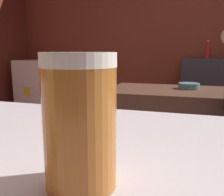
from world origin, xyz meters
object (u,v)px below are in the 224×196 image
at_px(mini_fridge, 46,98).
at_px(pint_glass_far, 80,122).
at_px(mixing_bowl, 189,86).
at_px(bottle_soy, 208,51).

distance_m(mini_fridge, pint_glass_far, 3.44).
height_order(mixing_bowl, bottle_soy, bottle_soy).
relative_size(pint_glass_far, bottle_soy, 0.63).
bearing_deg(bottle_soy, mini_fridge, -174.05).
relative_size(mini_fridge, mixing_bowl, 6.63).
bearing_deg(pint_glass_far, mini_fridge, 122.28).
xyz_separation_m(mini_fridge, bottle_soy, (2.13, 0.22, 0.65)).
relative_size(mixing_bowl, pint_glass_far, 1.23).
xyz_separation_m(mini_fridge, mixing_bowl, (1.92, -1.06, 0.39)).
height_order(mini_fridge, bottle_soy, bottle_soy).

